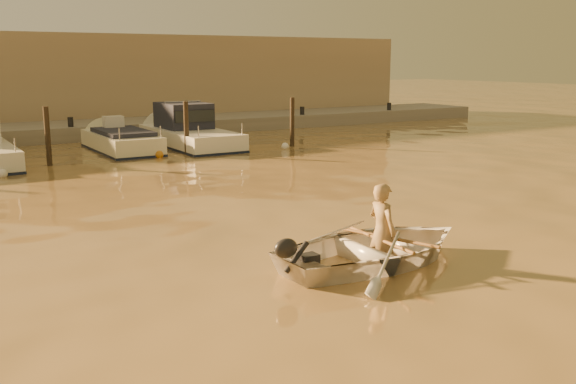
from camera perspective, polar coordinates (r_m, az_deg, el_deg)
ground_plane at (r=10.45m, az=-3.73°, el=-8.04°), size 160.00×160.00×0.00m
dinghy at (r=11.44m, az=7.94°, el=-4.93°), size 3.91×2.86×0.79m
person at (r=11.43m, az=8.35°, el=-3.48°), size 0.43×0.64×1.72m
outboard_motor at (r=10.54m, az=1.77°, el=-6.24°), size 0.91×0.43×0.70m
oar_port at (r=11.56m, az=8.89°, el=-4.03°), size 0.56×2.05×0.13m
oar_starboard at (r=11.43m, az=8.15°, el=-4.19°), size 0.35×2.09×0.13m
moored_boat_3 at (r=26.05m, az=-14.57°, el=4.04°), size 1.92×5.59×0.95m
moored_boat_4 at (r=26.98m, az=-8.73°, el=5.39°), size 2.26×6.96×1.75m
piling_2 at (r=23.08m, az=-20.57°, el=4.42°), size 0.18×0.18×2.20m
piling_3 at (r=24.53m, az=-9.02°, el=5.41°), size 0.18×0.18×2.20m
piling_4 at (r=26.68m, az=0.37°, el=6.05°), size 0.18×0.18×2.20m
fender_c at (r=21.48m, az=-24.04°, el=1.50°), size 0.30×0.30×0.30m
fender_d at (r=24.02m, az=-11.37°, el=3.27°), size 0.30×0.30×0.30m
fender_e at (r=25.84m, az=-0.26°, el=4.08°), size 0.30×0.30×0.30m
quay at (r=30.74m, az=-22.96°, el=4.47°), size 52.00×4.00×1.00m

